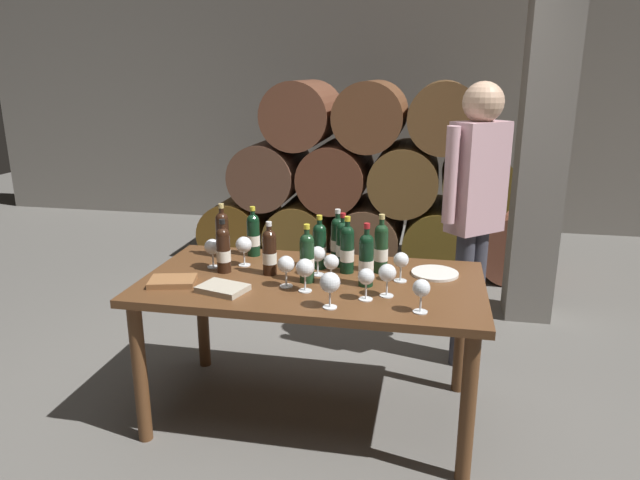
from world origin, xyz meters
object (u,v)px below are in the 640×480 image
dining_table (312,296)px  tasting_notebook (223,288)px  wine_bottle_6 (366,259)px  wine_bottle_9 (253,234)px  wine_glass_3 (421,289)px  wine_glass_6 (318,255)px  wine_glass_2 (286,265)px  wine_bottle_10 (270,252)px  wine_glass_4 (401,261)px  wine_glass_8 (306,269)px  wine_glass_9 (331,263)px  wine_bottle_7 (347,248)px  leather_ledger (173,281)px  wine_bottle_1 (307,257)px  wine_bottle_5 (381,248)px  wine_bottle_2 (320,245)px  wine_glass_1 (387,274)px  wine_bottle_8 (223,249)px  wine_glass_7 (212,248)px  wine_glass_5 (330,283)px  sommelier_presenting (476,200)px  wine_glass_0 (366,278)px  wine_glass_10 (244,245)px  wine_bottle_3 (343,244)px  wine_bottle_0 (338,239)px  serving_plate (435,273)px  wine_bottle_4 (222,234)px

dining_table → tasting_notebook: (-0.38, -0.24, 0.11)m
wine_bottle_6 → wine_bottle_9: 0.77m
wine_glass_3 → wine_glass_6: bearing=144.1°
dining_table → wine_bottle_6: wine_bottle_6 is taller
tasting_notebook → wine_glass_2: bearing=38.6°
wine_bottle_6 → wine_bottle_10: size_ratio=1.13×
wine_glass_4 → tasting_notebook: size_ratio=0.68×
dining_table → wine_glass_3: wine_glass_3 is taller
wine_glass_8 → wine_glass_9: 0.16m
wine_bottle_7 → wine_bottle_9: (-0.56, 0.18, -0.01)m
leather_ledger → wine_bottle_1: bearing=-0.1°
wine_bottle_5 → wine_glass_6: (-0.31, -0.11, -0.03)m
wine_bottle_2 → wine_bottle_9: bearing=160.6°
wine_bottle_10 → wine_glass_3: (0.78, -0.35, -0.01)m
wine_bottle_10 → tasting_notebook: 0.34m
wine_glass_2 → wine_glass_1: bearing=-3.5°
wine_bottle_8 → wine_glass_7: size_ratio=1.80×
wine_glass_5 → tasting_notebook: size_ratio=0.75×
wine_glass_4 → wine_glass_9: 0.35m
wine_bottle_8 → sommelier_presenting: sommelier_presenting is taller
wine_bottle_10 → wine_glass_6: size_ratio=1.83×
wine_bottle_6 → wine_glass_3: wine_bottle_6 is taller
wine_glass_1 → wine_glass_7: size_ratio=1.00×
wine_bottle_2 → tasting_notebook: size_ratio=1.31×
wine_bottle_9 → sommelier_presenting: bearing=18.9°
leather_ledger → wine_glass_0: bearing=-15.4°
wine_glass_10 → leather_ledger: bearing=-127.1°
wine_glass_6 → wine_bottle_5: bearing=19.1°
wine_bottle_7 → wine_bottle_3: bearing=112.6°
wine_bottle_10 → wine_glass_3: 0.85m
wine_bottle_6 → wine_glass_7: (-0.83, 0.11, -0.02)m
wine_bottle_6 → wine_glass_10: size_ratio=1.95×
wine_bottle_3 → wine_glass_3: wine_bottle_3 is taller
wine_bottle_0 → dining_table: bearing=-103.2°
wine_bottle_3 → wine_glass_6: bearing=-122.9°
wine_bottle_5 → wine_glass_1: wine_bottle_5 is taller
wine_bottle_10 → sommelier_presenting: bearing=34.1°
dining_table → wine_glass_9: wine_glass_9 is taller
serving_plate → wine_glass_10: bearing=-177.0°
wine_bottle_1 → serving_plate: (0.62, 0.23, -0.12)m
wine_glass_10 → serving_plate: 1.01m
wine_bottle_7 → wine_glass_2: wine_bottle_7 is taller
wine_glass_0 → leather_ledger: wine_glass_0 is taller
wine_glass_7 → wine_glass_8: (0.56, -0.25, 0.00)m
wine_glass_8 → wine_bottle_10: bearing=139.2°
wine_glass_0 → wine_glass_1: size_ratio=0.96×
leather_ledger → wine_bottle_0: bearing=20.6°
wine_bottle_4 → wine_glass_1: wine_bottle_4 is taller
wine_glass_3 → wine_glass_5: bearing=-176.2°
wine_glass_3 → sommelier_presenting: size_ratio=0.09×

